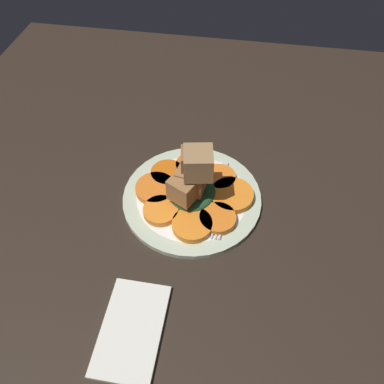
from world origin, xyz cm
name	(u,v)px	position (x,y,z in cm)	size (l,w,h in cm)	color
table_slab	(192,202)	(0.00, 0.00, 1.00)	(120.00, 120.00, 2.00)	black
plate	(192,197)	(0.00, 0.00, 2.52)	(25.65, 25.65, 1.05)	beige
carrot_slice_0	(232,195)	(0.79, -7.25, 3.72)	(7.97, 7.97, 1.25)	orange
carrot_slice_1	(219,178)	(4.64, -4.49, 3.72)	(6.28, 6.28, 1.25)	orange
carrot_slice_2	(193,166)	(6.90, 1.02, 3.72)	(6.65, 6.65, 1.25)	orange
carrot_slice_3	(168,174)	(4.07, 5.44, 3.72)	(6.48, 6.48, 1.25)	#D35E11
carrot_slice_4	(156,188)	(0.06, 6.87, 3.72)	(7.45, 7.45, 1.25)	orange
carrot_slice_5	(161,211)	(-4.87, 4.79, 3.72)	(6.30, 6.30, 1.25)	orange
carrot_slice_6	(192,225)	(-6.88, -1.18, 3.72)	(7.03, 7.03, 1.25)	orange
carrot_slice_7	(218,218)	(-4.84, -5.36, 3.72)	(6.44, 6.44, 1.25)	orange
center_pile	(192,180)	(-0.36, -0.11, 7.96)	(10.11, 8.56, 12.02)	#1E4723
fork	(220,199)	(-0.21, -5.15, 3.30)	(18.11, 2.33, 0.40)	silver
napkin	(132,329)	(-25.58, 4.55, 2.40)	(14.60, 8.76, 0.80)	silver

